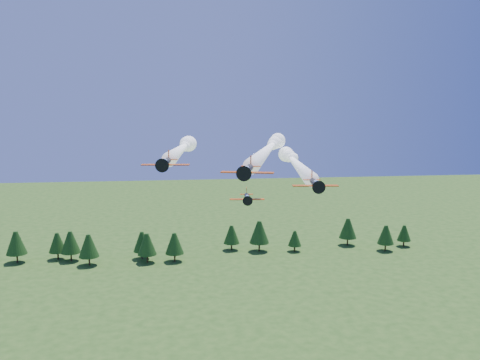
{
  "coord_description": "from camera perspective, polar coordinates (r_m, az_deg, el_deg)",
  "views": [
    {
      "loc": [
        -10.74,
        -87.0,
        59.19
      ],
      "look_at": [
        -0.37,
        0.0,
        45.68
      ],
      "focal_mm": 40.0,
      "sensor_mm": 36.0,
      "label": 1
    }
  ],
  "objects": [
    {
      "name": "plane_lead",
      "position": [
        110.07,
        3.04,
        3.33
      ],
      "size": [
        19.83,
        57.74,
        3.7
      ],
      "rotation": [
        0.0,
        0.0,
        -0.26
      ],
      "color": "black",
      "rests_on": "ground"
    },
    {
      "name": "plane_right",
      "position": [
        115.0,
        5.92,
        1.84
      ],
      "size": [
        10.34,
        50.06,
        3.7
      ],
      "rotation": [
        0.0,
        0.0,
        -0.11
      ],
      "color": "black",
      "rests_on": "ground"
    },
    {
      "name": "plane_slot",
      "position": [
        98.15,
        0.76,
        -1.88
      ],
      "size": [
        6.44,
        6.98,
        2.25
      ],
      "rotation": [
        0.0,
        0.0,
        -0.1
      ],
      "color": "black",
      "rests_on": "ground"
    },
    {
      "name": "plane_left",
      "position": [
        112.52,
        -6.24,
        3.36
      ],
      "size": [
        10.37,
        43.68,
        3.7
      ],
      "rotation": [
        0.0,
        0.0,
        -0.12
      ],
      "color": "black",
      "rests_on": "ground"
    },
    {
      "name": "treeline",
      "position": [
        202.94,
        -6.79,
        -6.26
      ],
      "size": [
        166.72,
        21.76,
        11.96
      ],
      "color": "#382314",
      "rests_on": "ground"
    }
  ]
}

